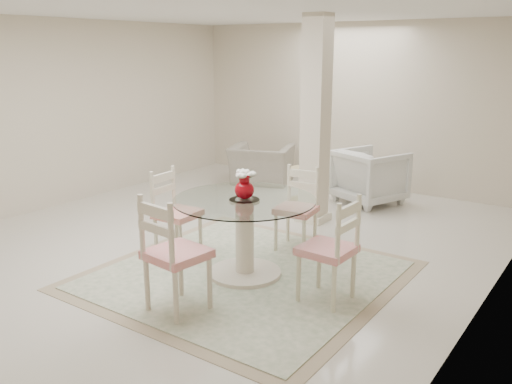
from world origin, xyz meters
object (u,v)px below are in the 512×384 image
Objects in this scene: dining_chair_east at (334,242)px; recliner_taupe at (261,165)px; red_vase at (244,185)px; dining_chair_west at (172,206)px; armchair_white at (370,176)px; side_table at (306,187)px; dining_chair_north at (298,202)px; column at (316,122)px; dining_table at (245,237)px; dining_chair_south at (170,246)px.

dining_chair_east reaches higher than recliner_taupe.
red_vase is 1.10m from dining_chair_west.
armchair_white is 0.97m from side_table.
dining_chair_north is 1.17× the size of armchair_white.
armchair_white is at bearing -18.83° from dining_chair_west.
dining_chair_north is (0.36, -1.02, -0.79)m from column.
red_vase reaches higher than recliner_taupe.
side_table is (-0.91, 1.75, -0.31)m from dining_chair_north.
armchair_white is (0.26, 1.27, -0.94)m from column.
dining_chair_east is 3.52m from armchair_white.
dining_chair_west is at bearing 178.33° from dining_table.
dining_chair_east is at bearing 113.07° from recliner_taupe.
dining_chair_west is (-1.02, 0.03, -0.40)m from red_vase.
dining_chair_east reaches higher than dining_chair_west.
dining_chair_south reaches higher than armchair_white.
dining_chair_east is 1.06× the size of dining_chair_north.
side_table is (-0.84, 3.80, -0.38)m from dining_chair_south.
recliner_taupe is at bearing 19.49° from armchair_white.
armchair_white is at bearing 78.56° from column.
dining_chair_east is 0.94× the size of dining_chair_south.
column reaches higher than dining_chair_south.
dining_table is 2.91m from side_table.
column reaches higher than dining_table.
dining_chair_north is 0.89× the size of dining_chair_south.
armchair_white is (-0.11, 2.28, -0.15)m from dining_chair_north.
dining_chair_east is 3.41m from side_table.
recliner_taupe reaches higher than side_table.
column is at bearing -144.62° from dining_chair_east.
dining_chair_south is 3.91m from side_table.
red_vase is at bearing -80.52° from column.
column is 2.45m from recliner_taupe.
dining_chair_west is (-2.04, 0.07, -0.02)m from dining_chair_east.
dining_table is at bearing 112.96° from armchair_white.
dining_table is at bearing -72.35° from side_table.
red_vase is at bearing -99.44° from dining_chair_north.
column is at bearing 99.48° from red_vase.
armchair_white is (-0.08, 3.30, -0.01)m from dining_table.
recliner_taupe is at bearing 15.28° from dining_chair_west.
dining_table is at bearing -80.54° from column.
dining_chair_north is at bearing 112.68° from recliner_taupe.
side_table is at bearing -5.74° from dining_chair_west.
dining_chair_west is 1.44m from dining_chair_south.
red_vase is 1.09m from dining_chair_east.
side_table is (-1.90, 2.81, -0.34)m from dining_chair_east.
red_vase is at bearing 102.55° from recliner_taupe.
red_vase is 0.27× the size of dining_chair_east.
side_table is (-0.88, 2.77, -0.72)m from red_vase.
side_table is (-0.88, 2.77, -0.17)m from dining_table.
dining_chair_west is 2.04× the size of side_table.
dining_table is at bearing -99.49° from dining_chair_north.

